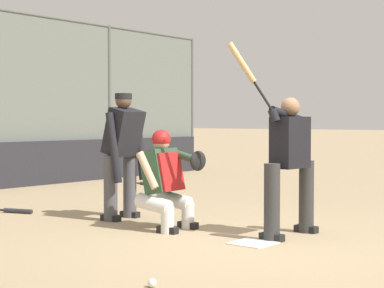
{
  "coord_description": "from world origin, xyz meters",
  "views": [
    {
      "loc": [
        5.76,
        3.83,
        1.33
      ],
      "look_at": [
        -0.19,
        -1.0,
        1.05
      ],
      "focal_mm": 60.0,
      "sensor_mm": 36.0,
      "label": 1
    }
  ],
  "objects": [
    {
      "name": "home_plate_marker",
      "position": [
        0.0,
        0.0,
        0.01
      ],
      "size": [
        0.43,
        0.43,
        0.01
      ],
      "primitive_type": "cube",
      "color": "white",
      "rests_on": "ground_plane"
    },
    {
      "name": "ground_plane",
      "position": [
        0.0,
        0.0,
        0.0
      ],
      "size": [
        160.0,
        160.0,
        0.0
      ],
      "primitive_type": "plane",
      "color": "tan"
    },
    {
      "name": "batter_at_plate",
      "position": [
        -0.62,
        0.08,
        0.87
      ],
      "size": [
        1.02,
        0.67,
        2.21
      ],
      "rotation": [
        0.0,
        0.0,
        -0.05
      ],
      "color": "#333333",
      "rests_on": "ground_plane"
    },
    {
      "name": "catcher_behind_plate",
      "position": [
        -0.09,
        -1.32,
        0.63
      ],
      "size": [
        0.65,
        0.77,
        1.22
      ],
      "rotation": [
        0.0,
        0.0,
        0.08
      ],
      "color": "silver",
      "rests_on": "ground_plane"
    },
    {
      "name": "spare_bat_by_padding",
      "position": [
        0.25,
        -3.94,
        0.03
      ],
      "size": [
        0.3,
        0.79,
        0.07
      ],
      "rotation": [
        0.0,
        0.0,
        1.89
      ],
      "color": "black",
      "rests_on": "ground_plane"
    },
    {
      "name": "umpire_home",
      "position": [
        -0.32,
        -2.3,
        0.92
      ],
      "size": [
        0.69,
        0.45,
        1.7
      ],
      "rotation": [
        0.0,
        0.0,
        0.09
      ],
      "color": "#4C4C51",
      "rests_on": "ground_plane"
    },
    {
      "name": "spare_bat_near_backstop",
      "position": [
        -3.87,
        -5.16,
        0.03
      ],
      "size": [
        0.28,
        0.84,
        0.07
      ],
      "rotation": [
        0.0,
        0.0,
        1.84
      ],
      "color": "black",
      "rests_on": "ground_plane"
    },
    {
      "name": "baseball_loose",
      "position": [
        2.03,
        0.39,
        0.04
      ],
      "size": [
        0.07,
        0.07,
        0.07
      ],
      "primitive_type": "sphere",
      "color": "white",
      "rests_on": "ground_plane"
    }
  ]
}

